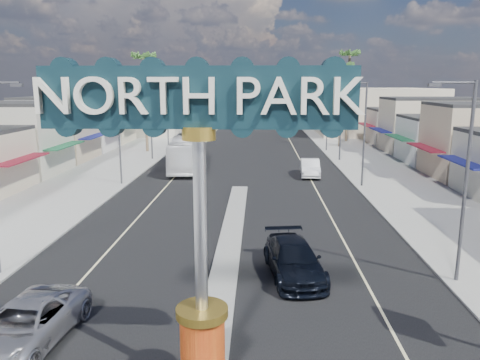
# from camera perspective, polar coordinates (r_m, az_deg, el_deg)

# --- Properties ---
(ground) EXTENTS (160.00, 160.00, 0.00)m
(ground) POSITION_cam_1_polar(r_m,az_deg,el_deg) (41.23, 0.05, -0.71)
(ground) COLOR gray
(ground) RESTS_ON ground
(road) EXTENTS (20.00, 120.00, 0.01)m
(road) POSITION_cam_1_polar(r_m,az_deg,el_deg) (41.22, 0.05, -0.70)
(road) COLOR black
(road) RESTS_ON ground
(median_island) EXTENTS (1.30, 30.00, 0.16)m
(median_island) POSITION_cam_1_polar(r_m,az_deg,el_deg) (25.82, -1.35, -8.19)
(median_island) COLOR gray
(median_island) RESTS_ON ground
(sidewalk_left) EXTENTS (8.00, 120.00, 0.12)m
(sidewalk_left) POSITION_cam_1_polar(r_m,az_deg,el_deg) (44.03, -18.47, -0.44)
(sidewalk_left) COLOR gray
(sidewalk_left) RESTS_ON ground
(sidewalk_right) EXTENTS (8.00, 120.00, 0.12)m
(sidewalk_right) POSITION_cam_1_polar(r_m,az_deg,el_deg) (43.02, 19.03, -0.75)
(sidewalk_right) COLOR gray
(sidewalk_right) RESTS_ON ground
(storefront_row_left) EXTENTS (12.00, 42.00, 6.00)m
(storefront_row_left) POSITION_cam_1_polar(r_m,az_deg,el_deg) (59.35, -23.34, 5.09)
(storefront_row_left) COLOR beige
(storefront_row_left) RESTS_ON ground
(storefront_row_right) EXTENTS (12.00, 42.00, 6.00)m
(storefront_row_right) POSITION_cam_1_polar(r_m,az_deg,el_deg) (58.06, 25.10, 4.81)
(storefront_row_right) COLOR #B7B29E
(storefront_row_right) RESTS_ON ground
(backdrop_far_left) EXTENTS (20.00, 20.00, 8.00)m
(backdrop_far_left) POSITION_cam_1_polar(r_m,az_deg,el_deg) (88.56, -13.29, 8.26)
(backdrop_far_left) COLOR #B7B29E
(backdrop_far_left) RESTS_ON ground
(backdrop_far_right) EXTENTS (20.00, 20.00, 8.00)m
(backdrop_far_right) POSITION_cam_1_polar(r_m,az_deg,el_deg) (87.78, 15.91, 8.10)
(backdrop_far_right) COLOR beige
(backdrop_far_right) RESTS_ON ground
(gateway_sign) EXTENTS (8.20, 1.50, 9.15)m
(gateway_sign) POSITION_cam_1_polar(r_m,az_deg,el_deg) (12.66, -4.92, -1.79)
(gateway_sign) COLOR red
(gateway_sign) RESTS_ON median_island
(traffic_signal_left) EXTENTS (5.09, 0.45, 6.00)m
(traffic_signal_left) POSITION_cam_1_polar(r_m,az_deg,el_deg) (55.47, -8.96, 6.82)
(traffic_signal_left) COLOR #47474C
(traffic_signal_left) RESTS_ON ground
(traffic_signal_right) EXTENTS (5.09, 0.45, 6.00)m
(traffic_signal_right) POSITION_cam_1_polar(r_m,az_deg,el_deg) (54.95, 10.32, 6.73)
(traffic_signal_right) COLOR #47474C
(traffic_signal_right) RESTS_ON ground
(streetlight_l_mid) EXTENTS (2.03, 0.22, 9.00)m
(streetlight_l_mid) POSITION_cam_1_polar(r_m,az_deg,el_deg) (42.16, -14.35, 6.18)
(streetlight_l_mid) COLOR #47474C
(streetlight_l_mid) RESTS_ON ground
(streetlight_l_far) EXTENTS (2.03, 0.22, 9.00)m
(streetlight_l_far) POSITION_cam_1_polar(r_m,az_deg,el_deg) (63.49, -8.70, 8.15)
(streetlight_l_far) COLOR #47474C
(streetlight_l_far) RESTS_ON ground
(streetlight_r_near) EXTENTS (2.03, 0.22, 9.00)m
(streetlight_r_near) POSITION_cam_1_polar(r_m,az_deg,el_deg) (22.41, 25.54, 0.78)
(streetlight_r_near) COLOR #47474C
(streetlight_r_near) RESTS_ON ground
(streetlight_r_mid) EXTENTS (2.03, 0.22, 9.00)m
(streetlight_r_mid) POSITION_cam_1_polar(r_m,az_deg,el_deg) (41.37, 14.73, 6.06)
(streetlight_r_mid) COLOR #47474C
(streetlight_r_mid) RESTS_ON ground
(streetlight_r_far) EXTENTS (2.03, 0.22, 9.00)m
(streetlight_r_far) POSITION_cam_1_polar(r_m,az_deg,el_deg) (62.97, 10.48, 8.06)
(streetlight_r_far) COLOR #47474C
(streetlight_r_far) RESTS_ON ground
(palm_left_far) EXTENTS (2.60, 2.60, 13.10)m
(palm_left_far) POSITION_cam_1_polar(r_m,az_deg,el_deg) (62.02, -11.64, 13.91)
(palm_left_far) COLOR brown
(palm_left_far) RESTS_ON ground
(palm_right_mid) EXTENTS (2.60, 2.60, 12.10)m
(palm_right_mid) POSITION_cam_1_polar(r_m,az_deg,el_deg) (67.23, 12.40, 12.93)
(palm_right_mid) COLOR brown
(palm_right_mid) RESTS_ON ground
(palm_right_far) EXTENTS (2.60, 2.60, 14.10)m
(palm_right_far) POSITION_cam_1_polar(r_m,az_deg,el_deg) (73.55, 13.22, 14.16)
(palm_right_far) COLOR brown
(palm_right_far) RESTS_ON ground
(suv_left) EXTENTS (3.10, 5.78, 1.54)m
(suv_left) POSITION_cam_1_polar(r_m,az_deg,el_deg) (18.29, -24.69, -15.72)
(suv_left) COLOR #B8B7BD
(suv_left) RESTS_ON ground
(suv_right) EXTENTS (3.04, 5.88, 1.63)m
(suv_right) POSITION_cam_1_polar(r_m,az_deg,el_deg) (22.27, 6.57, -9.58)
(suv_right) COLOR black
(suv_right) RESTS_ON ground
(car_parked_right) EXTENTS (1.99, 5.10, 1.66)m
(car_parked_right) POSITION_cam_1_polar(r_m,az_deg,el_deg) (45.88, 8.54, 1.49)
(car_parked_right) COLOR white
(car_parked_right) RESTS_ON ground
(city_bus) EXTENTS (3.91, 12.70, 3.48)m
(city_bus) POSITION_cam_1_polar(r_m,az_deg,el_deg) (49.56, -6.53, 3.37)
(city_bus) COLOR white
(city_bus) RESTS_ON ground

